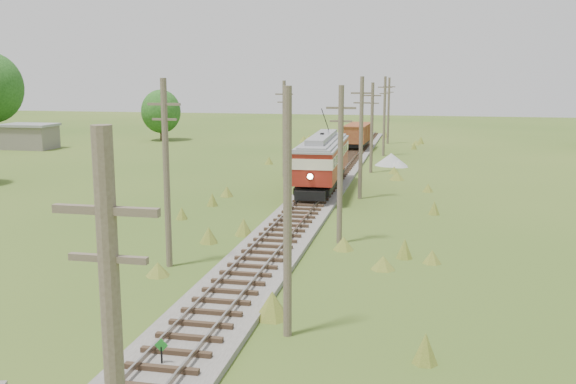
% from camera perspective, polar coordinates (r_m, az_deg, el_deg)
% --- Properties ---
extents(railbed_main, '(3.60, 96.00, 0.57)m').
position_cam_1_polar(railbed_main, '(51.44, 3.17, 0.39)').
color(railbed_main, '#605B54').
rests_on(railbed_main, ground).
extents(switch_marker, '(0.45, 0.06, 1.08)m').
position_cam_1_polar(switch_marker, '(21.02, -11.18, -13.76)').
color(switch_marker, black).
rests_on(switch_marker, ground).
extents(streetcar, '(3.46, 13.28, 6.03)m').
position_cam_1_polar(streetcar, '(50.13, 3.03, 3.10)').
color(streetcar, black).
rests_on(streetcar, ground).
extents(gondola, '(2.89, 8.00, 2.62)m').
position_cam_1_polar(gondola, '(78.48, 6.22, 5.14)').
color(gondola, black).
rests_on(gondola, ground).
extents(gravel_pile, '(3.41, 3.62, 1.24)m').
position_cam_1_polar(gravel_pile, '(65.90, 9.27, 2.83)').
color(gravel_pile, gray).
rests_on(gravel_pile, ground).
extents(utility_pole_r_1, '(0.30, 0.30, 8.80)m').
position_cam_1_polar(utility_pole_r_1, '(22.07, -0.05, -2.06)').
color(utility_pole_r_1, brown).
rests_on(utility_pole_r_1, ground).
extents(utility_pole_r_2, '(1.60, 0.30, 8.60)m').
position_cam_1_polar(utility_pole_r_2, '(34.67, 4.67, 2.54)').
color(utility_pole_r_2, brown).
rests_on(utility_pole_r_2, ground).
extents(utility_pole_r_3, '(1.60, 0.30, 9.00)m').
position_cam_1_polar(utility_pole_r_3, '(47.50, 6.51, 4.90)').
color(utility_pole_r_3, brown).
rests_on(utility_pole_r_3, ground).
extents(utility_pole_r_4, '(1.60, 0.30, 8.40)m').
position_cam_1_polar(utility_pole_r_4, '(60.45, 7.46, 5.77)').
color(utility_pole_r_4, brown).
rests_on(utility_pole_r_4, ground).
extents(utility_pole_r_5, '(1.60, 0.30, 8.90)m').
position_cam_1_polar(utility_pole_r_5, '(73.35, 8.56, 6.75)').
color(utility_pole_r_5, brown).
rests_on(utility_pole_r_5, ground).
extents(utility_pole_r_6, '(1.60, 0.30, 8.70)m').
position_cam_1_polar(utility_pole_r_6, '(86.32, 8.93, 7.22)').
color(utility_pole_r_6, brown).
rests_on(utility_pole_r_6, ground).
extents(utility_pole_l_a, '(1.60, 0.30, 9.00)m').
position_cam_1_polar(utility_pole_l_a, '(30.77, -10.76, 1.76)').
color(utility_pole_l_a, brown).
rests_on(utility_pole_l_a, ground).
extents(utility_pole_l_b, '(1.60, 0.30, 8.60)m').
position_cam_1_polar(utility_pole_l_b, '(57.55, -0.35, 5.73)').
color(utility_pole_l_b, brown).
rests_on(utility_pole_l_b, ground).
extents(tree_mid_a, '(5.46, 5.46, 7.03)m').
position_cam_1_polar(tree_mid_a, '(91.42, -11.23, 7.04)').
color(tree_mid_a, '#38281C').
rests_on(tree_mid_a, ground).
extents(shed, '(6.40, 4.40, 3.10)m').
position_cam_1_polar(shed, '(85.83, -22.01, 4.63)').
color(shed, slate).
rests_on(shed, ground).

